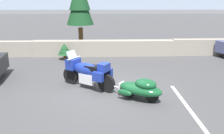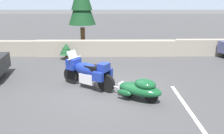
# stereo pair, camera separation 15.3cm
# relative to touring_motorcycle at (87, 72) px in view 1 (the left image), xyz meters

# --- Properties ---
(ground_plane) EXTENTS (80.00, 80.00, 0.00)m
(ground_plane) POSITION_rel_touring_motorcycle_xyz_m (0.59, -0.28, -0.62)
(ground_plane) COLOR #424244
(stone_guard_wall) EXTENTS (24.00, 0.57, 0.95)m
(stone_guard_wall) POSITION_rel_touring_motorcycle_xyz_m (0.75, 4.94, -0.17)
(stone_guard_wall) COLOR gray
(stone_guard_wall) RESTS_ON ground
(touring_motorcycle) EXTENTS (2.02, 1.48, 1.33)m
(touring_motorcycle) POSITION_rel_touring_motorcycle_xyz_m (0.00, 0.00, 0.00)
(touring_motorcycle) COLOR black
(touring_motorcycle) RESTS_ON ground
(car_shaped_trailer) EXTENTS (2.05, 1.50, 0.76)m
(car_shaped_trailer) POSITION_rel_touring_motorcycle_xyz_m (1.82, -1.17, -0.21)
(car_shaped_trailer) COLOR black
(car_shaped_trailer) RESTS_ON ground
(pine_sapling_near) EXTENTS (0.74, 0.74, 0.88)m
(pine_sapling_near) POSITION_rel_touring_motorcycle_xyz_m (-1.54, 4.17, -0.07)
(pine_sapling_near) COLOR brown
(pine_sapling_near) RESTS_ON ground
(parking_stripe_marker) EXTENTS (0.12, 3.60, 0.01)m
(parking_stripe_marker) POSITION_rel_touring_motorcycle_xyz_m (3.22, -1.78, -0.62)
(parking_stripe_marker) COLOR silver
(parking_stripe_marker) RESTS_ON ground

